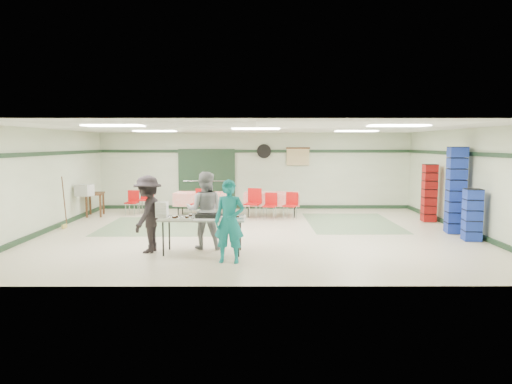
{
  "coord_description": "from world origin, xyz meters",
  "views": [
    {
      "loc": [
        -0.02,
        -11.69,
        2.3
      ],
      "look_at": [
        0.01,
        -0.3,
        1.1
      ],
      "focal_mm": 32.0,
      "sensor_mm": 36.0,
      "label": 1
    }
  ],
  "objects_px": {
    "dining_table_a": "(271,198)",
    "chair_b": "(254,200)",
    "office_printer": "(84,190)",
    "broom": "(64,202)",
    "chair_c": "(291,203)",
    "serving_table": "(203,220)",
    "volunteer_dark": "(148,214)",
    "chair_loose_b": "(133,200)",
    "chair_a": "(271,203)",
    "chair_d": "(200,201)",
    "chair_loose_a": "(147,197)",
    "printer_table": "(95,197)",
    "crate_stack_red": "(429,193)",
    "crate_stack_blue_a": "(456,190)",
    "crate_stack_blue_b": "(472,215)",
    "volunteer_grey": "(205,210)",
    "dining_table_b": "(203,198)",
    "volunteer_teal": "(229,221)"
  },
  "relations": [
    {
      "from": "chair_b",
      "to": "volunteer_dark",
      "type": "bearing_deg",
      "value": -97.51
    },
    {
      "from": "volunteer_grey",
      "to": "crate_stack_red",
      "type": "bearing_deg",
      "value": -148.79
    },
    {
      "from": "chair_b",
      "to": "chair_loose_b",
      "type": "distance_m",
      "value": 4.03
    },
    {
      "from": "chair_c",
      "to": "serving_table",
      "type": "bearing_deg",
      "value": -92.91
    },
    {
      "from": "volunteer_grey",
      "to": "chair_c",
      "type": "relative_size",
      "value": 2.06
    },
    {
      "from": "office_printer",
      "to": "crate_stack_red",
      "type": "bearing_deg",
      "value": 11.36
    },
    {
      "from": "chair_b",
      "to": "chair_loose_a",
      "type": "distance_m",
      "value": 3.69
    },
    {
      "from": "crate_stack_red",
      "to": "printer_table",
      "type": "bearing_deg",
      "value": 173.92
    },
    {
      "from": "chair_c",
      "to": "chair_d",
      "type": "bearing_deg",
      "value": -156.46
    },
    {
      "from": "chair_a",
      "to": "broom",
      "type": "bearing_deg",
      "value": -148.82
    },
    {
      "from": "crate_stack_red",
      "to": "crate_stack_blue_b",
      "type": "relative_size",
      "value": 1.38
    },
    {
      "from": "chair_b",
      "to": "crate_stack_blue_b",
      "type": "height_order",
      "value": "crate_stack_blue_b"
    },
    {
      "from": "volunteer_teal",
      "to": "crate_stack_blue_a",
      "type": "relative_size",
      "value": 0.72
    },
    {
      "from": "dining_table_b",
      "to": "serving_table",
      "type": "bearing_deg",
      "value": -79.15
    },
    {
      "from": "chair_a",
      "to": "chair_b",
      "type": "bearing_deg",
      "value": -165.04
    },
    {
      "from": "volunteer_teal",
      "to": "crate_stack_blue_b",
      "type": "xyz_separation_m",
      "value": [
        5.67,
        1.99,
        -0.19
      ]
    },
    {
      "from": "chair_b",
      "to": "chair_loose_b",
      "type": "xyz_separation_m",
      "value": [
        -3.94,
        0.84,
        -0.09
      ]
    },
    {
      "from": "chair_d",
      "to": "chair_loose_a",
      "type": "xyz_separation_m",
      "value": [
        -1.9,
        1.06,
        0.01
      ]
    },
    {
      "from": "dining_table_a",
      "to": "chair_b",
      "type": "distance_m",
      "value": 0.8
    },
    {
      "from": "crate_stack_blue_a",
      "to": "office_printer",
      "type": "height_order",
      "value": "crate_stack_blue_a"
    },
    {
      "from": "chair_d",
      "to": "chair_a",
      "type": "bearing_deg",
      "value": 21.35
    },
    {
      "from": "volunteer_dark",
      "to": "volunteer_grey",
      "type": "bearing_deg",
      "value": 115.06
    },
    {
      "from": "dining_table_a",
      "to": "chair_a",
      "type": "bearing_deg",
      "value": -92.72
    },
    {
      "from": "volunteer_teal",
      "to": "dining_table_b",
      "type": "bearing_deg",
      "value": 108.64
    },
    {
      "from": "volunteer_dark",
      "to": "chair_a",
      "type": "height_order",
      "value": "volunteer_dark"
    },
    {
      "from": "chair_b",
      "to": "crate_stack_blue_b",
      "type": "distance_m",
      "value": 6.11
    },
    {
      "from": "dining_table_a",
      "to": "broom",
      "type": "height_order",
      "value": "broom"
    },
    {
      "from": "chair_b",
      "to": "crate_stack_red",
      "type": "xyz_separation_m",
      "value": [
        5.21,
        -0.47,
        0.28
      ]
    },
    {
      "from": "printer_table",
      "to": "volunteer_grey",
      "type": "bearing_deg",
      "value": -59.07
    },
    {
      "from": "chair_b",
      "to": "chair_loose_b",
      "type": "bearing_deg",
      "value": -172.21
    },
    {
      "from": "volunteer_grey",
      "to": "dining_table_b",
      "type": "distance_m",
      "value": 4.57
    },
    {
      "from": "chair_loose_a",
      "to": "crate_stack_blue_b",
      "type": "height_order",
      "value": "crate_stack_blue_b"
    },
    {
      "from": "office_printer",
      "to": "broom",
      "type": "distance_m",
      "value": 1.29
    },
    {
      "from": "crate_stack_blue_a",
      "to": "crate_stack_red",
      "type": "xyz_separation_m",
      "value": [
        0.0,
        1.77,
        -0.26
      ]
    },
    {
      "from": "crate_stack_red",
      "to": "broom",
      "type": "relative_size",
      "value": 1.21
    },
    {
      "from": "printer_table",
      "to": "office_printer",
      "type": "relative_size",
      "value": 2.0
    },
    {
      "from": "chair_a",
      "to": "chair_loose_b",
      "type": "xyz_separation_m",
      "value": [
        -4.46,
        0.85,
        -0.01
      ]
    },
    {
      "from": "volunteer_grey",
      "to": "chair_d",
      "type": "bearing_deg",
      "value": -79.72
    },
    {
      "from": "volunteer_dark",
      "to": "crate_stack_red",
      "type": "distance_m",
      "value": 8.38
    },
    {
      "from": "dining_table_a",
      "to": "crate_stack_blue_a",
      "type": "relative_size",
      "value": 0.79
    },
    {
      "from": "chair_d",
      "to": "office_printer",
      "type": "relative_size",
      "value": 2.11
    },
    {
      "from": "volunteer_teal",
      "to": "chair_loose_a",
      "type": "distance_m",
      "value": 6.95
    },
    {
      "from": "chair_c",
      "to": "printer_table",
      "type": "height_order",
      "value": "chair_c"
    },
    {
      "from": "volunteer_teal",
      "to": "broom",
      "type": "relative_size",
      "value": 1.15
    },
    {
      "from": "crate_stack_blue_a",
      "to": "dining_table_a",
      "type": "bearing_deg",
      "value": 148.81
    },
    {
      "from": "chair_b",
      "to": "crate_stack_blue_b",
      "type": "xyz_separation_m",
      "value": [
        5.21,
        -3.18,
        0.04
      ]
    },
    {
      "from": "volunteer_dark",
      "to": "chair_loose_b",
      "type": "bearing_deg",
      "value": -153.37
    },
    {
      "from": "dining_table_a",
      "to": "office_printer",
      "type": "xyz_separation_m",
      "value": [
        -5.66,
        -0.82,
        0.35
      ]
    },
    {
      "from": "chair_loose_a",
      "to": "office_printer",
      "type": "height_order",
      "value": "office_printer"
    },
    {
      "from": "serving_table",
      "to": "crate_stack_blue_a",
      "type": "relative_size",
      "value": 0.81
    }
  ]
}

